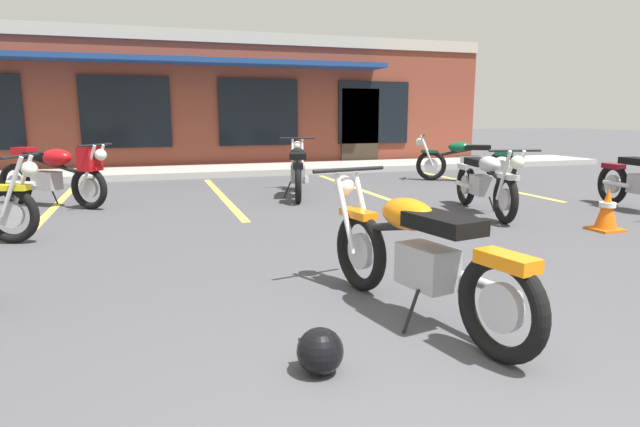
% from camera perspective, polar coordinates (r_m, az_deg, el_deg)
% --- Properties ---
extents(ground_plane, '(80.00, 80.00, 0.00)m').
position_cam_1_polar(ground_plane, '(5.31, -4.53, -4.65)').
color(ground_plane, '#47474C').
extents(sidewalk_kerb, '(22.00, 1.80, 0.14)m').
position_cam_1_polar(sidewalk_kerb, '(12.88, -12.71, 4.48)').
color(sidewalk_kerb, '#A8A59E').
rests_on(sidewalk_kerb, ground_plane).
extents(brick_storefront_building, '(16.29, 6.76, 3.46)m').
position_cam_1_polar(brick_storefront_building, '(16.77, -14.28, 11.49)').
color(brick_storefront_building, brown).
rests_on(brick_storefront_building, ground_plane).
extents(painted_stall_lines, '(10.49, 4.80, 0.01)m').
position_cam_1_polar(painted_stall_lines, '(9.34, -10.56, 1.88)').
color(painted_stall_lines, '#DBCC4C').
rests_on(painted_stall_lines, ground_plane).
extents(motorcycle_foreground_classic, '(0.81, 2.09, 0.98)m').
position_cam_1_polar(motorcycle_foreground_classic, '(3.67, 10.48, -4.29)').
color(motorcycle_foreground_classic, black).
rests_on(motorcycle_foreground_classic, ground_plane).
extents(motorcycle_black_cruiser, '(1.79, 1.48, 0.98)m').
position_cam_1_polar(motorcycle_black_cruiser, '(8.97, -26.65, 3.97)').
color(motorcycle_black_cruiser, black).
rests_on(motorcycle_black_cruiser, ground_plane).
extents(motorcycle_blue_standard, '(0.82, 2.08, 0.98)m').
position_cam_1_polar(motorcycle_blue_standard, '(7.83, 17.39, 3.31)').
color(motorcycle_blue_standard, black).
rests_on(motorcycle_blue_standard, ground_plane).
extents(motorcycle_green_cafe_racer, '(1.85, 1.37, 0.98)m').
position_cam_1_polar(motorcycle_green_cafe_racer, '(11.59, 15.40, 5.65)').
color(motorcycle_green_cafe_racer, black).
rests_on(motorcycle_green_cafe_racer, ground_plane).
extents(motorcycle_orange_scrambler, '(0.88, 2.07, 0.98)m').
position_cam_1_polar(motorcycle_orange_scrambler, '(9.12, -2.40, 4.76)').
color(motorcycle_orange_scrambler, black).
rests_on(motorcycle_orange_scrambler, ground_plane).
extents(helmet_on_pavement, '(0.26, 0.26, 0.26)m').
position_cam_1_polar(helmet_on_pavement, '(2.97, -0.01, -14.64)').
color(helmet_on_pavement, black).
rests_on(helmet_on_pavement, ground_plane).
extents(traffic_cone, '(0.34, 0.34, 0.53)m').
position_cam_1_polar(traffic_cone, '(7.30, 28.61, 0.37)').
color(traffic_cone, orange).
rests_on(traffic_cone, ground_plane).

